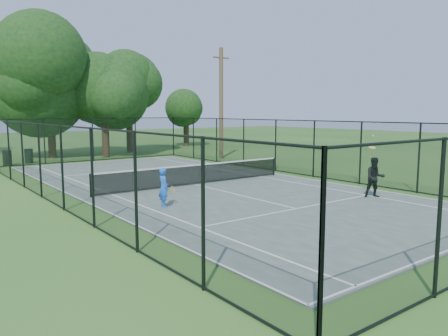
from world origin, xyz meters
TOP-DOWN VIEW (x-y plane):
  - ground at (0.00, 0.00)m, footprint 120.00×120.00m
  - tennis_court at (0.00, 0.00)m, footprint 11.00×24.00m
  - tennis_net at (0.00, 0.00)m, footprint 10.08×0.08m
  - fence at (0.00, 0.00)m, footprint 13.10×26.10m
  - tree_near_left at (-1.72, 16.78)m, footprint 7.08×7.08m
  - tree_near_mid at (1.75, 15.04)m, footprint 5.62×5.62m
  - tree_near_right at (4.98, 17.72)m, footprint 6.15×6.15m
  - tree_far_right at (12.51, 20.65)m, footprint 3.89×3.89m
  - trash_bin_left at (-5.39, 13.70)m, footprint 0.58×0.58m
  - trash_bin_right at (-3.96, 14.29)m, footprint 0.58×0.58m
  - utility_pole at (8.22, 9.00)m, footprint 1.40×0.30m
  - player_blue at (-3.57, -3.34)m, footprint 0.79×0.56m
  - player_black at (3.99, -6.83)m, footprint 1.01×1.00m

SIDE VIEW (x-z plane):
  - ground at x=0.00m, z-range 0.00..0.00m
  - tennis_court at x=0.00m, z-range 0.00..0.06m
  - trash_bin_right at x=-3.96m, z-range 0.01..0.97m
  - trash_bin_left at x=-5.39m, z-range 0.01..0.98m
  - tennis_net at x=0.00m, z-range 0.10..1.05m
  - player_blue at x=-3.57m, z-range 0.06..1.48m
  - player_black at x=3.99m, z-range -0.36..2.08m
  - fence at x=0.00m, z-range 0.00..3.00m
  - tree_far_right at x=12.51m, z-range 0.60..5.75m
  - utility_pole at x=8.22m, z-range 0.06..8.08m
  - tree_near_mid at x=1.75m, z-range 0.85..8.20m
  - tree_near_right at x=4.98m, z-range 1.15..9.63m
  - tree_near_left at x=-1.72m, z-range 1.06..10.30m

